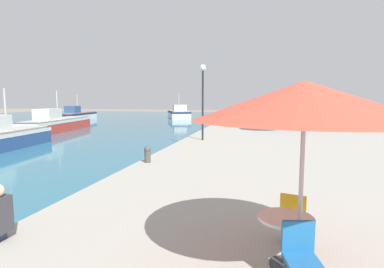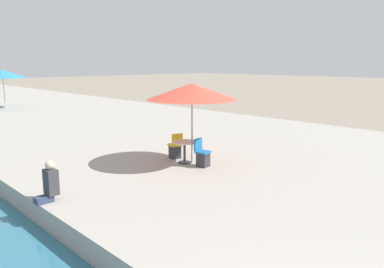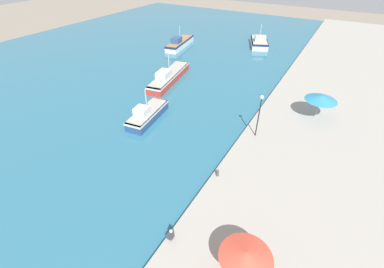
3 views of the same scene
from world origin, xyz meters
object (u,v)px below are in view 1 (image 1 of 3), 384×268
object	(u,v)px
lamppost	(203,89)
cafe_table	(286,231)
fishing_boat_far	(77,115)
cafe_umbrella_pink	(305,101)
fishing_boat_distant	(179,114)
cafe_umbrella_white	(277,99)
fishing_boat_near	(6,137)
fishing_boat_mid	(57,123)
cafe_chair_left	(294,226)
mooring_bollard	(147,154)

from	to	relation	value
lamppost	cafe_table	bearing A→B (deg)	-74.48
fishing_boat_far	cafe_umbrella_pink	size ratio (longest dim) A/B	3.29
fishing_boat_far	fishing_boat_distant	size ratio (longest dim) A/B	1.27
cafe_umbrella_white	lamppost	size ratio (longest dim) A/B	0.74
fishing_boat_near	fishing_boat_mid	distance (m)	10.62
cafe_table	cafe_chair_left	size ratio (longest dim) A/B	0.88
mooring_bollard	lamppost	distance (m)	7.68
cafe_table	lamppost	world-z (taller)	lamppost
cafe_umbrella_pink	cafe_table	size ratio (longest dim) A/B	3.71
fishing_boat_mid	lamppost	size ratio (longest dim) A/B	2.42
fishing_boat_near	cafe_table	bearing A→B (deg)	-42.77
fishing_boat_mid	mooring_bollard	size ratio (longest dim) A/B	16.86
lamppost	fishing_boat_near	bearing A→B (deg)	-167.95
fishing_boat_mid	mooring_bollard	bearing A→B (deg)	-54.43
fishing_boat_far	lamppost	distance (m)	32.03
cafe_chair_left	mooring_bollard	world-z (taller)	cafe_chair_left
mooring_bollard	cafe_umbrella_white	bearing A→B (deg)	68.06
cafe_umbrella_white	lamppost	world-z (taller)	lamppost
fishing_boat_mid	lamppost	xyz separation A→B (m)	(15.75, -7.37, 2.87)
fishing_boat_near	cafe_umbrella_pink	world-z (taller)	fishing_boat_near
cafe_umbrella_pink	fishing_boat_far	bearing A→B (deg)	127.23
cafe_chair_left	lamppost	size ratio (longest dim) A/B	0.20
fishing_boat_distant	cafe_umbrella_pink	size ratio (longest dim) A/B	2.60
fishing_boat_far	cafe_umbrella_white	distance (m)	31.86
mooring_bollard	fishing_boat_near	bearing A→B (deg)	157.58
cafe_umbrella_pink	cafe_chair_left	distance (m)	2.26
fishing_boat_far	cafe_chair_left	world-z (taller)	fishing_boat_far
fishing_boat_near	cafe_chair_left	bearing A→B (deg)	-40.71
fishing_boat_mid	fishing_boat_distant	xyz separation A→B (m)	(6.03, 22.92, 0.03)
fishing_boat_near	cafe_umbrella_pink	size ratio (longest dim) A/B	2.23
fishing_boat_near	lamppost	world-z (taller)	lamppost
fishing_boat_distant	cafe_umbrella_pink	distance (m)	46.24
fishing_boat_distant	mooring_bollard	distance (m)	38.45
fishing_boat_far	cafe_table	distance (m)	44.62
lamppost	fishing_boat_distant	bearing A→B (deg)	107.78
fishing_boat_mid	cafe_table	distance (m)	28.69
fishing_boat_far	cafe_table	bearing A→B (deg)	-62.44
fishing_boat_far	cafe_chair_left	bearing A→B (deg)	-61.69
fishing_boat_near	cafe_umbrella_pink	distance (m)	19.61
cafe_umbrella_white	lamppost	bearing A→B (deg)	-125.15
cafe_umbrella_pink	cafe_umbrella_white	bearing A→B (deg)	87.89
fishing_boat_near	fishing_boat_far	world-z (taller)	fishing_boat_far
fishing_boat_far	cafe_chair_left	size ratio (longest dim) A/B	10.73
fishing_boat_near	fishing_boat_distant	size ratio (longest dim) A/B	0.86
fishing_boat_near	cafe_umbrella_pink	xyz separation A→B (m)	(15.89, -11.28, 2.21)
fishing_boat_mid	cafe_umbrella_pink	distance (m)	29.02
fishing_boat_mid	lamppost	distance (m)	17.62
cafe_table	cafe_chair_left	world-z (taller)	cafe_chair_left
mooring_bollard	cafe_table	bearing A→B (deg)	-54.53
fishing_boat_far	cafe_umbrella_white	world-z (taller)	fishing_boat_far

